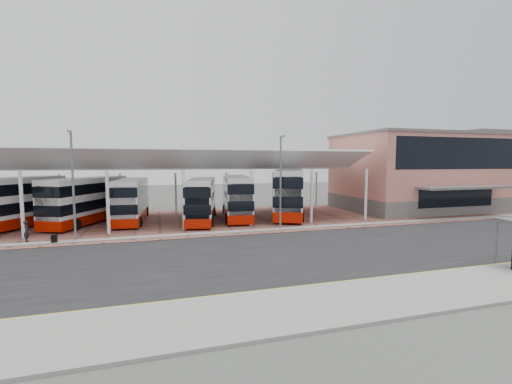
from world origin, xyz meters
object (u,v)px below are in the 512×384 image
bus_0 (6,204)px  pedestrian (27,232)px  bus_2 (131,200)px  terminal (417,172)px  bus_3 (201,200)px  bus_5 (289,193)px  bus_1 (87,201)px  bus_4 (236,197)px

bus_0 → pedestrian: size_ratio=6.72×
bus_0 → bus_2: 10.11m
terminal → bus_3: bearing=-177.0°
bus_2 → pedestrian: bus_2 is taller
terminal → pedestrian: (-40.29, -6.97, -3.80)m
bus_5 → pedestrian: bus_5 is taller
terminal → bus_0: terminal is taller
bus_2 → bus_1: bearing=-176.6°
terminal → bus_0: bearing=-178.3°
terminal → bus_5: bearing=-177.9°
bus_0 → bus_3: bearing=29.0°
bus_3 → bus_4: 3.91m
bus_2 → bus_4: bus_4 is taller
terminal → bus_3: size_ratio=1.78×
bus_5 → terminal: bearing=25.5°
bus_4 → pedestrian: 18.37m
bus_0 → bus_4: size_ratio=1.00×
bus_1 → bus_4: size_ratio=0.98×
bus_1 → bus_2: 3.95m
bus_0 → pedestrian: bearing=-31.0°
bus_4 → pedestrian: bearing=-150.2°
bus_3 → bus_5: bearing=16.4°
bus_0 → bus_1: size_ratio=1.01×
pedestrian → bus_5: bearing=-88.0°
bus_1 → bus_5: 20.20m
bus_3 → pedestrian: 14.50m
bus_2 → bus_4: bearing=-0.9°
bus_5 → pedestrian: 23.86m
bus_2 → bus_5: (16.22, -1.14, 0.42)m
pedestrian → bus_3: bearing=-80.8°
bus_0 → bus_5: (26.16, 0.67, 0.25)m
bus_2 → pedestrian: (-6.73, -7.47, -1.26)m
bus_2 → bus_3: (6.61, -1.92, 0.00)m
bus_2 → bus_4: 10.43m
terminal → bus_3: (-26.96, -1.43, -2.54)m
bus_3 → terminal: bearing=14.8°
bus_0 → bus_5: 26.17m
bus_2 → bus_4: size_ratio=0.95×
bus_5 → pedestrian: size_ratio=7.67×
bus_1 → pedestrian: bearing=-85.6°
terminal → bus_5: size_ratio=1.51×
terminal → bus_2: bearing=179.1°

